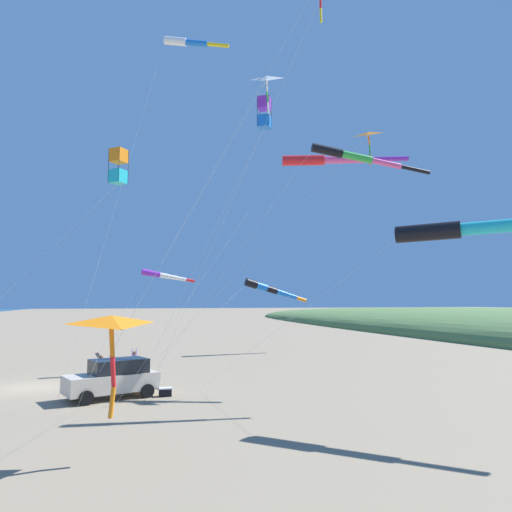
% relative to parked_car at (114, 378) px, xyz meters
% --- Properties ---
extents(ground_plane, '(600.00, 600.00, 0.00)m').
position_rel_parked_car_xyz_m(ground_plane, '(-4.22, 4.25, -0.95)').
color(ground_plane, gray).
extents(parked_car, '(4.67, 3.14, 1.85)m').
position_rel_parked_car_xyz_m(parked_car, '(0.00, 0.00, 0.00)').
color(parked_car, beige).
rests_on(parked_car, ground_plane).
extents(cooler_box, '(0.62, 0.42, 0.42)m').
position_rel_parked_car_xyz_m(cooler_box, '(2.47, -0.34, -0.74)').
color(cooler_box, black).
rests_on(cooler_box, ground_plane).
extents(person_child_grey_jacket, '(0.57, 0.48, 1.68)m').
position_rel_parked_car_xyz_m(person_child_grey_jacket, '(-0.69, 5.13, -0.04)').
color(person_child_grey_jacket, silver).
rests_on(person_child_grey_jacket, ground_plane).
extents(person_bystander_far, '(0.36, 0.46, 1.55)m').
position_rel_parked_car_xyz_m(person_bystander_far, '(1.36, 8.11, -0.11)').
color(person_bystander_far, gold).
rests_on(person_bystander_far, ground_plane).
extents(kite_windsock_long_streamer_right, '(16.45, 4.07, 13.38)m').
position_rel_parked_car_xyz_m(kite_windsock_long_streamer_right, '(11.79, 0.56, 12.13)').
color(kite_windsock_long_streamer_right, red).
rests_on(kite_windsock_long_streamer_right, ground_plane).
extents(kite_delta_orange_high_right, '(7.68, 6.76, 14.17)m').
position_rel_parked_car_xyz_m(kite_delta_orange_high_right, '(5.66, -6.64, 12.84)').
color(kite_delta_orange_high_right, white).
rests_on(kite_delta_orange_high_right, ground_plane).
extents(kite_box_long_streamer_left, '(11.14, 8.87, 11.91)m').
position_rel_parked_car_xyz_m(kite_box_long_streamer_left, '(-0.08, -1.56, 10.11)').
color(kite_box_long_streamer_left, orange).
rests_on(kite_box_long_streamer_left, ground_plane).
extents(kite_windsock_red_high_left, '(8.96, 4.32, 21.31)m').
position_rel_parked_car_xyz_m(kite_windsock_red_high_left, '(3.86, 3.75, 19.92)').
color(kite_windsock_red_high_left, white).
rests_on(kite_windsock_red_high_left, ground_plane).
extents(kite_windsock_white_trailing, '(14.38, 7.18, 6.79)m').
position_rel_parked_car_xyz_m(kite_windsock_white_trailing, '(13.70, 17.08, 4.88)').
color(kite_windsock_white_trailing, black).
rests_on(kite_windsock_white_trailing, ground_plane).
extents(kite_box_rainbow_low_near, '(6.82, 3.11, 15.87)m').
position_rel_parked_car_xyz_m(kite_box_rainbow_low_near, '(7.55, -0.64, 14.05)').
color(kite_box_rainbow_low_near, purple).
rests_on(kite_box_rainbow_low_near, ground_plane).
extents(kite_windsock_black_fish_shape, '(13.73, 6.58, 12.50)m').
position_rel_parked_car_xyz_m(kite_windsock_black_fish_shape, '(11.24, -3.87, 10.95)').
color(kite_windsock_black_fish_shape, black).
rests_on(kite_windsock_black_fish_shape, ground_plane).
extents(kite_windsock_green_low_center, '(6.28, 1.78, 6.88)m').
position_rel_parked_car_xyz_m(kite_windsock_green_low_center, '(3.01, 8.21, 5.50)').
color(kite_windsock_green_low_center, purple).
rests_on(kite_windsock_green_low_center, ground_plane).
extents(kite_windsock_striped_overhead, '(12.23, 13.51, 7.82)m').
position_rel_parked_car_xyz_m(kite_windsock_striped_overhead, '(12.85, -9.41, 6.52)').
color(kite_windsock_striped_overhead, black).
rests_on(kite_windsock_striped_overhead, ground_plane).
extents(kite_delta_checkered_midright, '(12.55, 11.74, 15.01)m').
position_rel_parked_car_xyz_m(kite_delta_checkered_midright, '(14.30, -0.03, 13.69)').
color(kite_delta_checkered_midright, orange).
rests_on(kite_delta_checkered_midright, ground_plane).
extents(kite_delta_blue_topmost, '(2.51, 7.76, 4.37)m').
position_rel_parked_car_xyz_m(kite_delta_blue_topmost, '(-0.18, -9.52, 3.06)').
color(kite_delta_blue_topmost, orange).
rests_on(kite_delta_blue_topmost, ground_plane).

